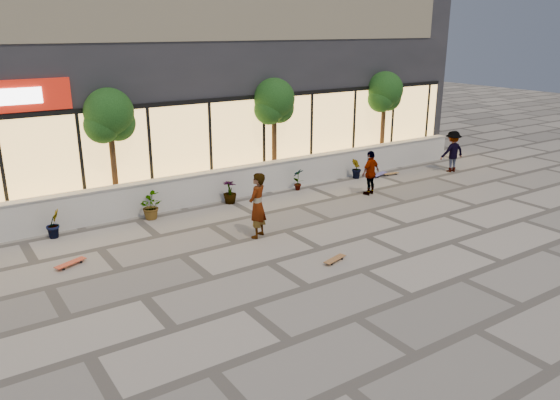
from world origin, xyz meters
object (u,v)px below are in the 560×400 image
skater_right_near (371,173)px  tree_mideast (274,104)px  tree_east (385,94)px  skateboard_right_far (380,174)px  skateboard_left (70,263)px  skater_center (257,205)px  skateboard_right_near (391,173)px  tree_midwest (109,119)px  skateboard_center (335,259)px  skater_right_far (452,151)px

skater_right_near → tree_mideast: bearing=-69.5°
tree_east → skater_right_near: (-3.51, -3.10, -2.20)m
skateboard_right_far → skater_right_near: bearing=-159.0°
skateboard_left → skateboard_right_far: 12.49m
skater_center → skateboard_right_near: 8.45m
skateboard_right_near → skateboard_right_far: (-0.50, 0.13, 0.02)m
tree_midwest → skateboard_center: size_ratio=5.16×
tree_mideast → skater_center: (-3.44, -4.39, -2.06)m
skateboard_left → skateboard_right_far: size_ratio=0.92×
tree_midwest → skater_center: size_ratio=2.11×
tree_midwest → skater_right_far: bearing=-11.1°
tree_mideast → skater_right_near: tree_mideast is taller
skateboard_right_near → tree_east: bearing=65.8°
skateboard_right_near → tree_mideast: bearing=167.5°
tree_midwest → skater_right_near: size_ratio=2.50×
tree_east → skateboard_right_near: tree_east is taller
skater_center → skateboard_right_far: bearing=168.1°
tree_midwest → skateboard_left: tree_midwest is taller
skater_center → skateboard_right_far: (7.44, 2.89, -0.84)m
skater_right_near → skateboard_right_near: 2.99m
skateboard_right_far → tree_east: bearing=27.5°
skateboard_right_far → skater_right_far: bearing=-37.1°
skateboard_left → skateboard_center: bearing=-54.6°
skateboard_right_far → tree_mideast: bearing=142.0°
tree_mideast → skater_center: 5.94m
skateboard_center → skater_right_far: bearing=8.4°
tree_east → skateboard_right_far: tree_east is taller
skater_right_near → skateboard_left: (-10.32, -0.41, -0.70)m
tree_mideast → skateboard_right_far: (4.00, -1.50, -2.90)m
skater_center → skater_right_near: (5.43, 1.29, -0.14)m
skateboard_right_near → skater_center: bearing=-153.4°
skater_right_far → skateboard_left: (-15.28, -0.96, -0.76)m
skateboard_right_near → tree_midwest: bearing=178.6°
skateboard_left → tree_mideast: bearing=-0.2°
tree_east → skater_right_near: bearing=-138.6°
tree_midwest → tree_east: (11.50, 0.00, 0.00)m
skateboard_center → tree_east: bearing=24.2°
tree_midwest → skateboard_left: 5.11m
tree_east → skateboard_right_near: 3.49m
skateboard_left → tree_east: bearing=-8.8°
tree_east → skater_right_far: bearing=-60.3°
skateboard_center → skateboard_right_near: size_ratio=1.08×
skateboard_right_near → skateboard_right_far: bearing=173.1°
skater_center → skater_right_far: size_ratio=1.11×
tree_mideast → skater_center: tree_mideast is taller
tree_east → skateboard_right_far: bearing=-135.0°
skateboard_right_near → skateboard_center: bearing=-136.3°
tree_midwest → skateboard_center: bearing=-64.8°
skateboard_left → skateboard_right_far: (12.32, 2.01, 0.01)m
skateboard_center → skateboard_left: (-5.59, 3.43, 0.01)m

